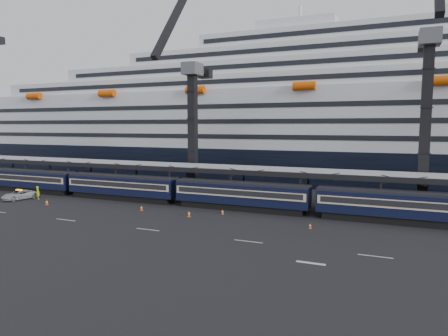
{
  "coord_description": "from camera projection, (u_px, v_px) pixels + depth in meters",
  "views": [
    {
      "loc": [
        10.86,
        -41.18,
        11.64
      ],
      "look_at": [
        -10.53,
        10.0,
        5.75
      ],
      "focal_mm": 32.0,
      "sensor_mm": 36.0,
      "label": 1
    }
  ],
  "objects": [
    {
      "name": "worker",
      "position": [
        38.0,
        193.0,
        63.48
      ],
      "size": [
        0.86,
        0.69,
        2.06
      ],
      "primitive_type": "imported",
      "rotation": [
        0.0,
        0.0,
        2.84
      ],
      "color": "#D3ED0C",
      "rests_on": "ground"
    },
    {
      "name": "lane_markings",
      "position": [
        352.0,
        258.0,
        35.25
      ],
      "size": [
        111.0,
        4.27,
        0.02
      ],
      "color": "beige",
      "rests_on": "ground"
    },
    {
      "name": "traffic_cone_c",
      "position": [
        189.0,
        214.0,
        51.14
      ],
      "size": [
        0.41,
        0.41,
        0.82
      ],
      "color": "#DF4E07",
      "rests_on": "ground"
    },
    {
      "name": "train",
      "position": [
        264.0,
        196.0,
        53.9
      ],
      "size": [
        133.05,
        3.0,
        4.05
      ],
      "color": "black",
      "rests_on": "ground"
    },
    {
      "name": "pickup_truck",
      "position": [
        19.0,
        195.0,
        63.13
      ],
      "size": [
        3.49,
        5.66,
        1.46
      ],
      "primitive_type": "imported",
      "rotation": [
        0.0,
        0.0,
        -0.21
      ],
      "color": "#ACB0B4",
      "rests_on": "ground"
    },
    {
      "name": "traffic_cone_d",
      "position": [
        222.0,
        212.0,
        52.57
      ],
      "size": [
        0.36,
        0.36,
        0.72
      ],
      "color": "#DF4E07",
      "rests_on": "ground"
    },
    {
      "name": "canopy",
      "position": [
        305.0,
        172.0,
        55.47
      ],
      "size": [
        130.0,
        6.25,
        5.53
      ],
      "color": "#95999D",
      "rests_on": "ground"
    },
    {
      "name": "ground",
      "position": [
        278.0,
        234.0,
        43.18
      ],
      "size": [
        260.0,
        260.0,
        0.0
      ],
      "primitive_type": "plane",
      "color": "black",
      "rests_on": "ground"
    },
    {
      "name": "crane_dark_near",
      "position": [
        192.0,
        124.0,
        66.64
      ],
      "size": [
        4.5,
        17.75,
        35.08
      ],
      "color": "#45484C",
      "rests_on": "ground"
    },
    {
      "name": "traffic_cone_b",
      "position": [
        141.0,
        208.0,
        54.87
      ],
      "size": [
        0.39,
        0.39,
        0.77
      ],
      "color": "#DF4E07",
      "rests_on": "ground"
    },
    {
      "name": "crane_dark_mid",
      "position": [
        426.0,
        113.0,
        52.15
      ],
      "size": [
        4.5,
        18.24,
        39.64
      ],
      "color": "#45484C",
      "rests_on": "ground"
    },
    {
      "name": "traffic_cone_a",
      "position": [
        47.0,
        202.0,
        58.84
      ],
      "size": [
        0.41,
        0.41,
        0.83
      ],
      "color": "#DF4E07",
      "rests_on": "ground"
    },
    {
      "name": "traffic_cone_e",
      "position": [
        310.0,
        226.0,
        45.31
      ],
      "size": [
        0.34,
        0.34,
        0.68
      ],
      "color": "#DF4E07",
      "rests_on": "ground"
    },
    {
      "name": "cruise_ship",
      "position": [
        331.0,
        122.0,
        84.48
      ],
      "size": [
        214.09,
        28.84,
        34.0
      ],
      "color": "black",
      "rests_on": "ground"
    }
  ]
}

